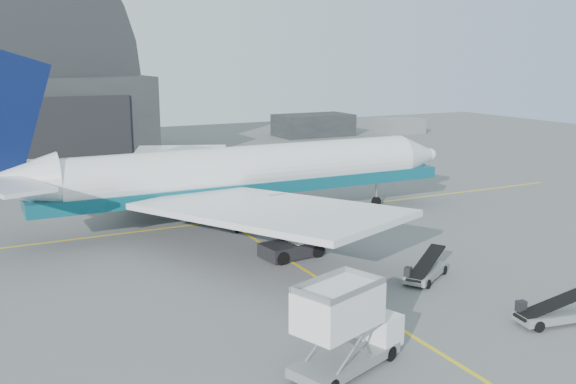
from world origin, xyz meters
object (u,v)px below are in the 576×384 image
pushback_tug (293,246)px  belt_loader_a (425,271)px  catering_truck (345,327)px  airliner (232,174)px  belt_loader_b (555,313)px

pushback_tug → belt_loader_a: (5.60, -8.49, -0.22)m
catering_truck → pushback_tug: catering_truck is taller
airliner → belt_loader_a: airliner is taller
catering_truck → pushback_tug: bearing=50.7°
belt_loader_b → pushback_tug: bearing=122.6°
belt_loader_b → catering_truck: bearing=-173.2°
airliner → belt_loader_b: airliner is taller
belt_loader_a → belt_loader_b: 9.16m
pushback_tug → belt_loader_b: 18.99m
airliner → pushback_tug: size_ratio=9.52×
catering_truck → pushback_tug: (5.93, 16.84, -1.39)m
pushback_tug → belt_loader_b: pushback_tug is taller
pushback_tug → belt_loader_a: pushback_tug is taller
airliner → catering_truck: size_ratio=6.83×
airliner → belt_loader_a: (6.01, -19.51, -3.90)m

